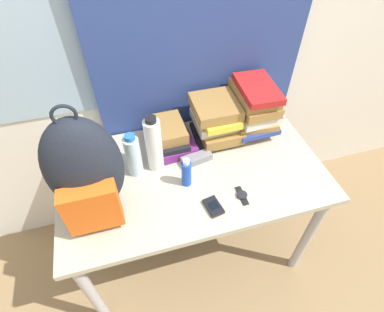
{
  "coord_description": "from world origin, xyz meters",
  "views": [
    {
      "loc": [
        -0.26,
        -0.54,
        1.83
      ],
      "look_at": [
        0.0,
        0.35,
        0.85
      ],
      "focal_mm": 28.0,
      "sensor_mm": 36.0,
      "label": 1
    }
  ],
  "objects": [
    {
      "name": "desk",
      "position": [
        0.0,
        0.35,
        0.65
      ],
      "size": [
        1.25,
        0.71,
        0.75
      ],
      "color": "#B7B299",
      "rests_on": "ground_plane"
    },
    {
      "name": "backpack",
      "position": [
        -0.44,
        0.27,
        0.98
      ],
      "size": [
        0.29,
        0.26,
        0.53
      ],
      "color": "#1E232D",
      "rests_on": "desk"
    },
    {
      "name": "curtain_blue",
      "position": [
        0.16,
        0.74,
        1.25
      ],
      "size": [
        1.06,
        0.04,
        2.5
      ],
      "color": "navy",
      "rests_on": "ground_plane"
    },
    {
      "name": "sunglasses_case",
      "position": [
        0.04,
        0.41,
        0.77
      ],
      "size": [
        0.16,
        0.08,
        0.04
      ],
      "color": "gray",
      "rests_on": "desk"
    },
    {
      "name": "book_stack_left",
      "position": [
        -0.06,
        0.56,
        0.81
      ],
      "size": [
        0.22,
        0.28,
        0.13
      ],
      "color": "#6B2370",
      "rests_on": "desk"
    },
    {
      "name": "water_bottle",
      "position": [
        -0.26,
        0.42,
        0.86
      ],
      "size": [
        0.07,
        0.07,
        0.23
      ],
      "color": "silver",
      "rests_on": "desk"
    },
    {
      "name": "sunscreen_bottle",
      "position": [
        -0.05,
        0.29,
        0.82
      ],
      "size": [
        0.04,
        0.04,
        0.16
      ],
      "color": "blue",
      "rests_on": "desk"
    },
    {
      "name": "book_stack_center",
      "position": [
        0.18,
        0.56,
        0.86
      ],
      "size": [
        0.23,
        0.26,
        0.22
      ],
      "color": "black",
      "rests_on": "desk"
    },
    {
      "name": "wristwatch",
      "position": [
        0.17,
        0.15,
        0.75
      ],
      "size": [
        0.05,
        0.1,
        0.01
      ],
      "color": "black",
      "rests_on": "desk"
    },
    {
      "name": "book_stack_right",
      "position": [
        0.39,
        0.56,
        0.89
      ],
      "size": [
        0.23,
        0.3,
        0.28
      ],
      "color": "orange",
      "rests_on": "desk"
    },
    {
      "name": "cell_phone",
      "position": [
        0.03,
        0.13,
        0.76
      ],
      "size": [
        0.08,
        0.1,
        0.02
      ],
      "color": "black",
      "rests_on": "desk"
    },
    {
      "name": "sports_bottle",
      "position": [
        -0.16,
        0.43,
        0.89
      ],
      "size": [
        0.07,
        0.07,
        0.3
      ],
      "color": "white",
      "rests_on": "desk"
    },
    {
      "name": "ground_plane",
      "position": [
        0.0,
        0.0,
        0.0
      ],
      "size": [
        12.0,
        12.0,
        0.0
      ],
      "primitive_type": "plane",
      "color": "#8C704C"
    },
    {
      "name": "wall_back",
      "position": [
        -0.0,
        0.79,
        1.25
      ],
      "size": [
        6.0,
        0.06,
        2.5
      ],
      "color": "silver",
      "rests_on": "ground_plane"
    }
  ]
}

